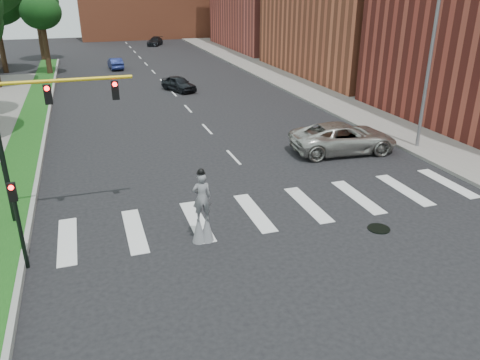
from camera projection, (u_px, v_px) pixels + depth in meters
ground_plane at (291, 218)px, 19.85m from camera, size 160.00×160.00×0.00m
grass_median at (33, 119)px, 33.94m from camera, size 2.00×60.00×0.25m
median_curb at (48, 118)px, 34.25m from camera, size 0.20×60.00×0.28m
sidewalk_right at (303, 86)px, 45.33m from camera, size 5.00×90.00×0.18m
manhole at (379, 229)px, 18.96m from camera, size 0.90×0.90×0.04m
streetlight at (428, 66)px, 26.38m from camera, size 2.05×0.20×9.00m
traffic_signal at (31, 125)px, 18.01m from camera, size 5.30×0.23×6.20m
secondary_signal at (18, 218)px, 15.65m from camera, size 0.25×0.21×3.23m
stilt_performer at (202, 212)px, 17.61m from camera, size 0.84×0.55×3.01m
suv_crossing at (344, 138)px, 27.40m from camera, size 6.47×3.44×1.73m
car_near at (179, 84)px, 43.25m from camera, size 3.06×4.34×1.37m
car_mid at (115, 63)px, 54.57m from camera, size 1.63×4.03×1.30m
car_far at (155, 41)px, 75.87m from camera, size 3.41×4.72×1.27m
tree_6 at (41, 13)px, 48.49m from camera, size 4.16×4.16×8.31m
tree_7 at (35, 2)px, 58.23m from camera, size 5.68×5.68×9.60m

